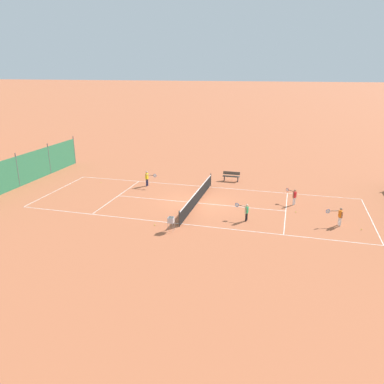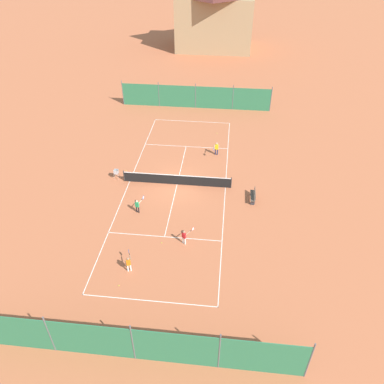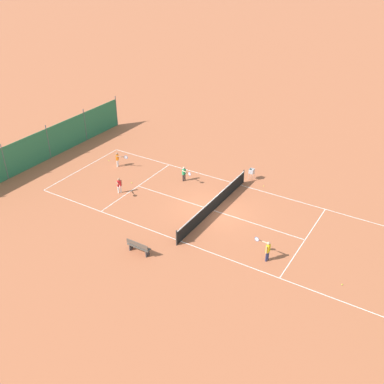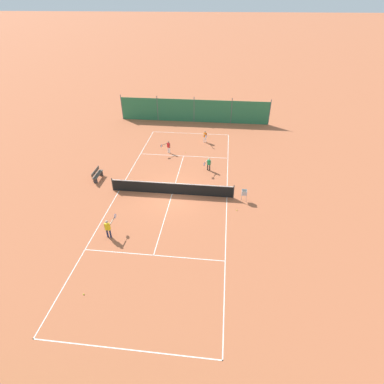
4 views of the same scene
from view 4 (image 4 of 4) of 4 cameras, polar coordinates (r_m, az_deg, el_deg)
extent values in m
plane|color=#B7603D|center=(22.53, -3.80, -0.35)|extent=(600.00, 600.00, 0.00)
cube|color=white|center=(14.51, -12.63, -27.20)|extent=(8.25, 0.05, 0.01)
cube|color=white|center=(32.98, -0.29, 11.12)|extent=(8.25, 0.05, 0.01)
cube|color=white|center=(22.25, 6.66, -1.00)|extent=(0.05, 23.85, 0.01)
cube|color=white|center=(23.53, -13.69, 0.28)|extent=(0.05, 23.85, 0.01)
cube|color=white|center=(17.68, -7.33, -11.85)|extent=(8.20, 0.05, 0.01)
cube|color=white|center=(28.00, -1.61, 6.89)|extent=(8.20, 0.05, 0.01)
cube|color=white|center=(22.53, -3.80, -0.35)|extent=(0.05, 12.80, 0.01)
cylinder|color=#2D2D2D|center=(21.97, 7.92, 0.07)|extent=(0.08, 0.08, 1.06)
cylinder|color=#2D2D2D|center=(23.41, -14.90, 1.43)|extent=(0.08, 0.08, 1.06)
cube|color=black|center=(22.28, -3.85, 0.62)|extent=(9.10, 0.02, 0.91)
cube|color=white|center=(22.03, -3.89, 1.66)|extent=(9.10, 0.04, 0.06)
cube|color=#2D754C|center=(35.89, 0.39, 15.20)|extent=(17.20, 0.04, 2.60)
cylinder|color=#59595E|center=(36.02, 14.58, 14.48)|extent=(0.08, 0.08, 2.90)
cylinder|color=#59595E|center=(35.67, 7.52, 15.06)|extent=(0.08, 0.08, 2.90)
cylinder|color=#59595E|center=(35.85, 0.39, 15.43)|extent=(0.08, 0.08, 2.90)
cylinder|color=#59595E|center=(36.53, -6.59, 15.56)|extent=(0.08, 0.08, 2.90)
cylinder|color=#59595E|center=(37.69, -13.23, 15.49)|extent=(0.08, 0.08, 2.90)
cylinder|color=white|center=(30.78, 2.63, 9.97)|extent=(0.10, 0.10, 0.56)
cylinder|color=white|center=(30.72, 2.30, 9.93)|extent=(0.10, 0.10, 0.56)
cube|color=orange|center=(30.56, 2.49, 10.80)|extent=(0.31, 0.25, 0.43)
sphere|color=#A37556|center=(30.43, 2.50, 11.38)|extent=(0.17, 0.17, 0.17)
cylinder|color=#A37556|center=(30.61, 2.80, 10.84)|extent=(0.06, 0.06, 0.43)
cylinder|color=#A37556|center=(30.25, 2.32, 10.92)|extent=(0.23, 0.42, 0.06)
cylinder|color=black|center=(29.97, 2.52, 10.70)|extent=(0.10, 0.19, 0.03)
torus|color=#1E4CB2|center=(29.77, 2.67, 10.53)|extent=(0.13, 0.27, 0.28)
cylinder|color=silver|center=(29.77, 2.67, 10.53)|extent=(0.10, 0.23, 0.25)
cylinder|color=white|center=(28.51, -4.30, 7.92)|extent=(0.10, 0.10, 0.56)
cylinder|color=white|center=(28.63, -4.57, 8.02)|extent=(0.10, 0.10, 0.56)
cube|color=red|center=(28.37, -4.48, 8.87)|extent=(0.31, 0.28, 0.43)
sphere|color=#A37556|center=(28.23, -4.51, 9.47)|extent=(0.17, 0.17, 0.17)
cylinder|color=#A37556|center=(28.26, -4.23, 8.78)|extent=(0.06, 0.06, 0.43)
cylinder|color=#A37556|center=(28.27, -5.05, 9.13)|extent=(0.29, 0.39, 0.06)
cylinder|color=black|center=(28.07, -5.50, 8.92)|extent=(0.13, 0.18, 0.03)
torus|color=red|center=(27.92, -5.85, 8.76)|extent=(0.17, 0.25, 0.28)
cylinder|color=silver|center=(27.92, -5.85, 8.76)|extent=(0.14, 0.21, 0.25)
cylinder|color=#23284C|center=(19.19, -15.83, -7.55)|extent=(0.11, 0.11, 0.61)
cylinder|color=#23284C|center=(19.11, -15.29, -7.64)|extent=(0.11, 0.11, 0.61)
cube|color=yellow|center=(18.81, -15.80, -6.35)|extent=(0.30, 0.19, 0.47)
sphere|color=tan|center=(18.59, -15.97, -5.50)|extent=(0.19, 0.19, 0.19)
cylinder|color=tan|center=(18.88, -16.32, -6.27)|extent=(0.07, 0.07, 0.47)
cylinder|color=tan|center=(18.78, -15.08, -5.54)|extent=(0.10, 0.48, 0.07)
cylinder|color=black|center=(19.02, -14.69, -4.91)|extent=(0.04, 0.22, 0.03)
torus|color=#1E4CB2|center=(19.20, -14.41, -4.46)|extent=(0.04, 0.28, 0.28)
cylinder|color=silver|center=(19.20, -14.41, -4.46)|extent=(0.02, 0.25, 0.25)
cylinder|color=black|center=(25.48, 3.39, 4.67)|extent=(0.10, 0.10, 0.54)
cylinder|color=black|center=(25.52, 3.01, 4.74)|extent=(0.10, 0.10, 0.54)
cube|color=#239E5B|center=(25.28, 3.23, 5.67)|extent=(0.29, 0.21, 0.42)
sphere|color=beige|center=(25.13, 3.26, 6.31)|extent=(0.17, 0.17, 0.17)
cylinder|color=beige|center=(25.24, 3.60, 5.60)|extent=(0.06, 0.06, 0.42)
cylinder|color=beige|center=(25.06, 2.74, 5.85)|extent=(0.16, 0.42, 0.06)
cylinder|color=black|center=(24.80, 2.52, 5.55)|extent=(0.07, 0.19, 0.03)
torus|color=#1E4CB2|center=(24.60, 2.35, 5.31)|extent=(0.09, 0.28, 0.28)
cylinder|color=silver|center=(24.60, 2.35, 5.31)|extent=(0.06, 0.24, 0.25)
sphere|color=#CCE033|center=(20.99, 8.52, -3.43)|extent=(0.07, 0.07, 0.07)
sphere|color=#CCE033|center=(31.99, 3.29, 10.40)|extent=(0.07, 0.07, 0.07)
sphere|color=#CCE033|center=(16.63, -19.94, -17.83)|extent=(0.07, 0.07, 0.07)
sphere|color=#CCE033|center=(28.57, -1.25, 7.52)|extent=(0.07, 0.07, 0.07)
cylinder|color=#B7B7BC|center=(22.07, 10.25, -0.82)|extent=(0.02, 0.02, 0.55)
cylinder|color=#B7B7BC|center=(22.04, 9.37, -0.76)|extent=(0.02, 0.02, 0.55)
cylinder|color=#B7B7BC|center=(21.78, 10.29, -1.32)|extent=(0.02, 0.02, 0.55)
cylinder|color=#B7B7BC|center=(21.76, 9.39, -1.26)|extent=(0.02, 0.02, 0.55)
cube|color=#B7B7BC|center=(21.75, 9.90, -0.42)|extent=(0.34, 0.34, 0.02)
cube|color=#B7B7BC|center=(21.81, 9.92, 0.18)|extent=(0.34, 0.02, 0.34)
cube|color=#B7B7BC|center=(21.52, 9.95, -0.32)|extent=(0.34, 0.02, 0.34)
cube|color=#B7B7BC|center=(21.68, 10.38, -0.10)|extent=(0.02, 0.34, 0.34)
cube|color=#B7B7BC|center=(21.65, 9.49, -0.04)|extent=(0.02, 0.34, 0.34)
sphere|color=#CCE033|center=(21.81, 9.86, -0.19)|extent=(0.07, 0.07, 0.07)
sphere|color=#CCE033|center=(21.82, 9.75, -0.17)|extent=(0.07, 0.07, 0.07)
sphere|color=#CCE033|center=(21.81, 9.67, -0.17)|extent=(0.07, 0.07, 0.07)
sphere|color=#CCE033|center=(21.62, 9.93, -0.53)|extent=(0.07, 0.07, 0.07)
sphere|color=#CCE033|center=(21.75, 9.86, -0.30)|extent=(0.07, 0.07, 0.07)
sphere|color=#CCE033|center=(21.82, 9.95, -0.19)|extent=(0.07, 0.07, 0.07)
sphere|color=#CCE033|center=(21.77, 9.99, -0.10)|extent=(0.07, 0.07, 0.07)
sphere|color=#CCE033|center=(21.70, 9.57, -0.17)|extent=(0.07, 0.07, 0.07)
sphere|color=#CCE033|center=(21.82, 9.98, -0.02)|extent=(0.07, 0.07, 0.07)
sphere|color=#CCE033|center=(21.67, 10.21, -0.31)|extent=(0.07, 0.07, 0.07)
sphere|color=#CCE033|center=(21.77, 9.68, -0.06)|extent=(0.07, 0.07, 0.07)
cube|color=#51473D|center=(25.26, -17.52, 3.22)|extent=(0.36, 1.50, 0.05)
cube|color=#51473D|center=(25.20, -17.95, 3.74)|extent=(0.04, 1.50, 0.28)
cube|color=#333338|center=(25.83, -16.96, 3.47)|extent=(0.32, 0.06, 0.44)
cube|color=#333338|center=(24.89, -17.93, 2.09)|extent=(0.32, 0.06, 0.44)
camera|label=1|loc=(33.17, 50.21, 17.04)|focal=35.00mm
camera|label=2|loc=(44.90, -4.53, 41.12)|focal=35.00mm
camera|label=3|loc=(27.14, -77.66, 17.77)|focal=42.00mm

